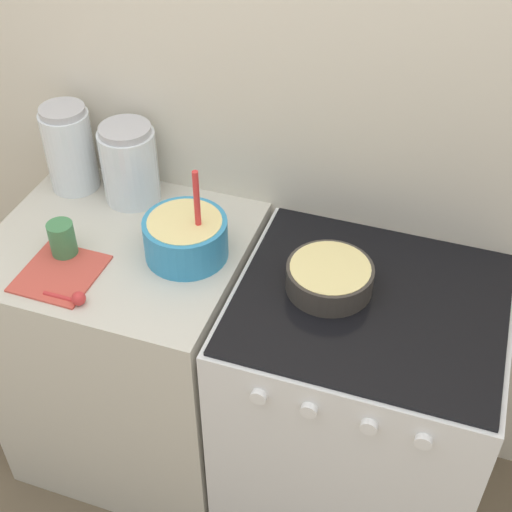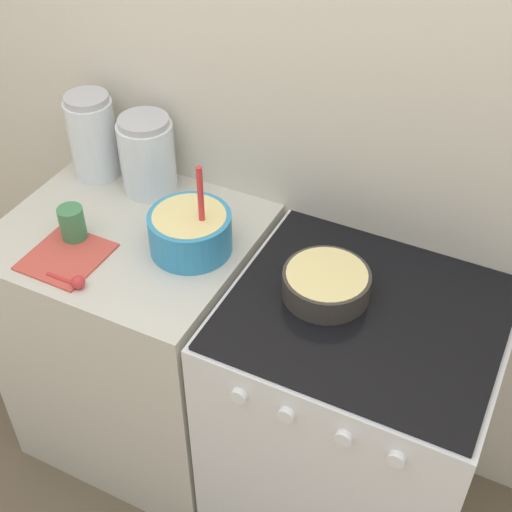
# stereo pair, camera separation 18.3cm
# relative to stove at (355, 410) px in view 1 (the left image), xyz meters

# --- Properties ---
(wall_back) EXTENTS (4.42, 0.05, 2.40)m
(wall_back) POSITION_rel_stove_xyz_m (-0.36, 0.33, 0.75)
(wall_back) COLOR beige
(wall_back) RESTS_ON ground_plane
(countertop_cabinet) EXTENTS (0.70, 0.62, 0.89)m
(countertop_cabinet) POSITION_rel_stove_xyz_m (-0.71, 0.00, 0.00)
(countertop_cabinet) COLOR beige
(countertop_cabinet) RESTS_ON ground_plane
(stove) EXTENTS (0.69, 0.63, 0.89)m
(stove) POSITION_rel_stove_xyz_m (0.00, 0.00, 0.00)
(stove) COLOR silver
(stove) RESTS_ON ground_plane
(mixing_bowl) EXTENTS (0.22, 0.22, 0.28)m
(mixing_bowl) POSITION_rel_stove_xyz_m (-0.51, 0.02, 0.51)
(mixing_bowl) COLOR #338CBF
(mixing_bowl) RESTS_ON countertop_cabinet
(baking_pan) EXTENTS (0.22, 0.22, 0.07)m
(baking_pan) POSITION_rel_stove_xyz_m (-0.11, 0.01, 0.48)
(baking_pan) COLOR #38332D
(baking_pan) RESTS_ON stove
(storage_jar_left) EXTENTS (0.14, 0.14, 0.26)m
(storage_jar_left) POSITION_rel_stove_xyz_m (-0.95, 0.21, 0.56)
(storage_jar_left) COLOR silver
(storage_jar_left) RESTS_ON countertop_cabinet
(storage_jar_middle) EXTENTS (0.16, 0.16, 0.24)m
(storage_jar_middle) POSITION_rel_stove_xyz_m (-0.76, 0.21, 0.55)
(storage_jar_middle) COLOR silver
(storage_jar_middle) RESTS_ON countertop_cabinet
(tin_can) EXTENTS (0.07, 0.07, 0.10)m
(tin_can) POSITION_rel_stove_xyz_m (-0.82, -0.09, 0.50)
(tin_can) COLOR #3F7F4C
(tin_can) RESTS_ON countertop_cabinet
(recipe_page) EXTENTS (0.20, 0.21, 0.01)m
(recipe_page) POSITION_rel_stove_xyz_m (-0.79, -0.16, 0.45)
(recipe_page) COLOR #CC4C3F
(recipe_page) RESTS_ON countertop_cabinet
(measuring_spoon) EXTENTS (0.12, 0.04, 0.04)m
(measuring_spoon) POSITION_rel_stove_xyz_m (-0.70, -0.25, 0.46)
(measuring_spoon) COLOR red
(measuring_spoon) RESTS_ON countertop_cabinet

